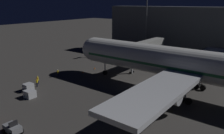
# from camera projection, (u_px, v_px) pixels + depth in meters

# --- Properties ---
(ground_plane) EXTENTS (320.00, 320.00, 0.00)m
(ground_plane) POSITION_uv_depth(u_px,v_px,m) (147.00, 85.00, 49.50)
(ground_plane) COLOR #383533
(airliner_at_gate) EXTENTS (48.83, 58.03, 20.29)m
(airliner_at_gate) POSITION_uv_depth(u_px,v_px,m) (197.00, 66.00, 41.87)
(airliner_at_gate) COLOR silver
(airliner_at_gate) RESTS_ON ground_plane
(jet_bridge) EXTENTS (18.17, 3.40, 7.61)m
(jet_bridge) POSITION_uv_depth(u_px,v_px,m) (142.00, 47.00, 59.68)
(jet_bridge) COLOR #9E9E99
(jet_bridge) RESTS_ON ground_plane
(apron_floodlight_mast) EXTENTS (2.90, 0.50, 20.21)m
(apron_floodlight_mast) POSITION_uv_depth(u_px,v_px,m) (146.00, 21.00, 74.52)
(apron_floodlight_mast) COLOR #59595E
(apron_floodlight_mast) RESTS_ON ground_plane
(baggage_tug_spare) EXTENTS (1.86, 2.62, 1.95)m
(baggage_tug_spare) POSITION_uv_depth(u_px,v_px,m) (12.00, 128.00, 30.97)
(baggage_tug_spare) COLOR slate
(baggage_tug_spare) RESTS_ON ground_plane
(baggage_container_near_belt) EXTENTS (1.73, 1.90, 1.41)m
(baggage_container_near_belt) POSITION_uv_depth(u_px,v_px,m) (30.00, 94.00, 42.83)
(baggage_container_near_belt) COLOR #B7BABF
(baggage_container_near_belt) RESTS_ON ground_plane
(baggage_container_far_row) EXTENTS (1.78, 1.66, 1.54)m
(baggage_container_far_row) POSITION_uv_depth(u_px,v_px,m) (28.00, 87.00, 46.01)
(baggage_container_far_row) COLOR #B7BABF
(baggage_container_far_row) RESTS_ON ground_plane
(ground_crew_by_belt_loader) EXTENTS (0.40, 0.40, 1.84)m
(ground_crew_by_belt_loader) POSITION_uv_depth(u_px,v_px,m) (37.00, 82.00, 48.23)
(ground_crew_by_belt_loader) COLOR black
(ground_crew_by_belt_loader) RESTS_ON ground_plane
(ground_crew_marshaller_fwd) EXTENTS (0.40, 0.40, 1.82)m
(ground_crew_marshaller_fwd) POSITION_uv_depth(u_px,v_px,m) (38.00, 80.00, 49.84)
(ground_crew_marshaller_fwd) COLOR black
(ground_crew_marshaller_fwd) RESTS_ON ground_plane
(ground_crew_under_port_wing) EXTENTS (0.40, 0.40, 1.90)m
(ground_crew_under_port_wing) POSITION_uv_depth(u_px,v_px,m) (58.00, 73.00, 54.72)
(ground_crew_under_port_wing) COLOR black
(ground_crew_under_port_wing) RESTS_ON ground_plane
(traffic_cone_nose_port) EXTENTS (0.36, 0.36, 0.55)m
(traffic_cone_nose_port) POSITION_uv_depth(u_px,v_px,m) (94.00, 68.00, 61.24)
(traffic_cone_nose_port) COLOR orange
(traffic_cone_nose_port) RESTS_ON ground_plane
(traffic_cone_nose_starboard) EXTENTS (0.36, 0.36, 0.55)m
(traffic_cone_nose_starboard) POSITION_uv_depth(u_px,v_px,m) (83.00, 72.00, 57.89)
(traffic_cone_nose_starboard) COLOR orange
(traffic_cone_nose_starboard) RESTS_ON ground_plane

